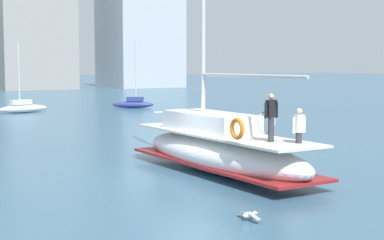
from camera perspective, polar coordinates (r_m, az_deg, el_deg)
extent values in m
plane|color=#38607A|center=(21.05, -0.14, -5.47)|extent=(400.00, 400.00, 0.00)
ellipsoid|color=white|center=(21.55, 2.80, -3.34)|extent=(2.44, 9.61, 1.40)
cube|color=maroon|center=(21.60, 2.79, -4.16)|extent=(2.46, 9.42, 0.10)
cube|color=beige|center=(21.46, 2.81, -1.38)|extent=(2.24, 9.13, 0.08)
cube|color=white|center=(22.01, 1.76, -0.19)|extent=(1.70, 4.33, 0.70)
cylinder|color=#B7B7BC|center=(19.94, 5.56, 4.31)|extent=(0.14, 5.76, 0.12)
cylinder|color=silver|center=(25.16, -2.86, 0.78)|extent=(0.90, 0.06, 0.06)
torus|color=orange|center=(18.58, 4.40, -0.86)|extent=(0.14, 0.70, 0.70)
cylinder|color=#33333D|center=(19.11, 7.68, -0.93)|extent=(0.20, 0.20, 0.80)
cube|color=black|center=(19.05, 7.71, 1.10)|extent=(0.32, 0.20, 0.56)
sphere|color=tan|center=(19.02, 7.72, 2.28)|extent=(0.20, 0.20, 0.20)
cylinder|color=black|center=(18.91, 7.19, 0.93)|extent=(0.09, 0.09, 0.50)
cylinder|color=black|center=(19.19, 8.21, 0.98)|extent=(0.09, 0.09, 0.50)
cylinder|color=#33333D|center=(18.95, 10.34, -1.71)|extent=(0.20, 0.20, 0.35)
cube|color=white|center=(18.90, 10.36, -0.34)|extent=(0.32, 0.20, 0.56)
sphere|color=beige|center=(18.86, 10.38, 0.84)|extent=(0.20, 0.20, 0.20)
cylinder|color=white|center=(18.76, 9.86, -0.53)|extent=(0.09, 0.09, 0.50)
cylinder|color=white|center=(19.05, 10.85, -0.45)|extent=(0.09, 0.09, 0.50)
torus|color=silver|center=(19.27, 7.24, -0.21)|extent=(0.76, 0.06, 0.76)
ellipsoid|color=silver|center=(50.61, -16.05, 1.06)|extent=(4.31, 1.65, 0.68)
cube|color=silver|center=(50.49, -16.29, 1.66)|extent=(1.77, 0.91, 0.40)
cylinder|color=silver|center=(50.36, -16.47, 4.32)|extent=(0.11, 0.11, 5.10)
ellipsoid|color=navy|center=(54.37, -5.76, 1.50)|extent=(3.68, 2.91, 0.62)
cube|color=navy|center=(54.31, -5.57, 2.03)|extent=(1.60, 1.35, 0.40)
cylinder|color=silver|center=(54.20, -5.49, 4.74)|extent=(0.11, 0.11, 5.52)
ellipsoid|color=silver|center=(15.23, 5.54, -9.19)|extent=(0.37, 0.19, 0.16)
sphere|color=silver|center=(15.33, 6.12, -8.98)|extent=(0.11, 0.11, 0.11)
cone|color=gold|center=(15.37, 6.31, -8.98)|extent=(0.07, 0.04, 0.04)
cube|color=#9E9993|center=(15.40, 5.05, -8.94)|extent=(0.16, 0.45, 0.12)
cube|color=#9E9993|center=(15.05, 6.04, -9.29)|extent=(0.16, 0.45, 0.12)
sphere|color=silver|center=(28.42, 6.21, -2.24)|extent=(0.70, 0.70, 0.70)
cylinder|color=black|center=(28.38, 6.22, -1.64)|extent=(0.04, 0.04, 0.60)
cube|color=gray|center=(100.71, -15.29, 10.06)|extent=(11.92, 10.75, 25.02)
cube|color=#B2B7BC|center=(106.46, -5.12, 8.51)|extent=(12.22, 12.23, 19.65)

